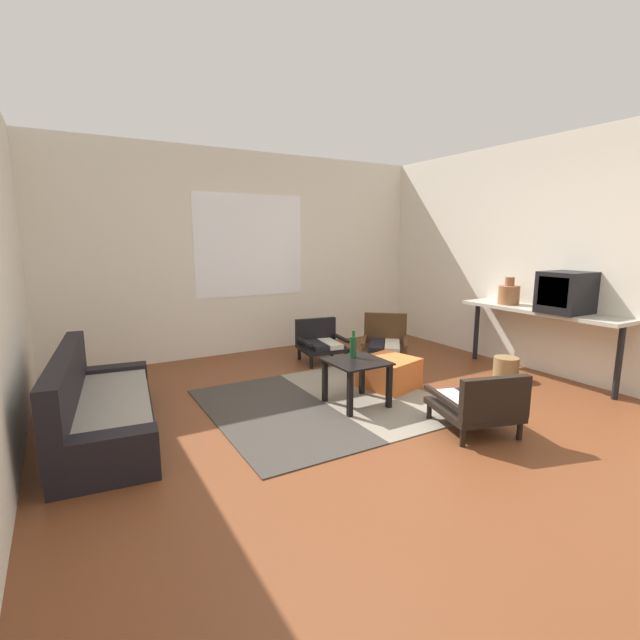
{
  "coord_description": "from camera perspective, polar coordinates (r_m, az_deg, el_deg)",
  "views": [
    {
      "loc": [
        -2.24,
        -2.79,
        1.57
      ],
      "look_at": [
        -0.17,
        0.8,
        0.81
      ],
      "focal_mm": 25.1,
      "sensor_mm": 36.0,
      "label": 1
    }
  ],
  "objects": [
    {
      "name": "console_shelf",
      "position": [
        5.61,
        26.22,
        0.52
      ],
      "size": [
        0.45,
        1.86,
        0.78
      ],
      "color": "#B2AD9E",
      "rests_on": "ground"
    },
    {
      "name": "armchair_striped_foreground",
      "position": [
        3.9,
        19.55,
        -10.08
      ],
      "size": [
        0.73,
        0.76,
        0.53
      ],
      "color": "black",
      "rests_on": "ground"
    },
    {
      "name": "glass_bottle",
      "position": [
        4.3,
        4.28,
        -3.36
      ],
      "size": [
        0.07,
        0.07,
        0.26
      ],
      "color": "#194723",
      "rests_on": "coffee_table"
    },
    {
      "name": "area_rug",
      "position": [
        4.38,
        0.54,
        -10.52
      ],
      "size": [
        2.12,
        2.0,
        0.01
      ],
      "color": "#38332D",
      "rests_on": "ground"
    },
    {
      "name": "ground_plane",
      "position": [
        3.91,
        8.29,
        -13.35
      ],
      "size": [
        7.8,
        7.8,
        0.0
      ],
      "primitive_type": "plane",
      "color": "brown"
    },
    {
      "name": "crt_television",
      "position": [
        5.42,
        28.95,
        3.11
      ],
      "size": [
        0.51,
        0.42,
        0.44
      ],
      "color": "black",
      "rests_on": "console_shelf"
    },
    {
      "name": "clay_vase",
      "position": [
        5.82,
        22.94,
        3.08
      ],
      "size": [
        0.24,
        0.24,
        0.33
      ],
      "color": "#935B38",
      "rests_on": "console_shelf"
    },
    {
      "name": "side_wall_right",
      "position": [
        5.8,
        28.02,
        7.05
      ],
      "size": [
        0.12,
        6.6,
        2.7
      ],
      "primitive_type": "cube",
      "color": "silver",
      "rests_on": "ground"
    },
    {
      "name": "armchair_by_window",
      "position": [
        5.76,
        0.03,
        -2.74
      ],
      "size": [
        0.62,
        0.6,
        0.53
      ],
      "color": "black",
      "rests_on": "ground"
    },
    {
      "name": "ottoman_orange",
      "position": [
        4.81,
        8.76,
        -6.71
      ],
      "size": [
        0.63,
        0.63,
        0.32
      ],
      "primitive_type": "cube",
      "rotation": [
        0.0,
        0.0,
        0.26
      ],
      "color": "#D1662D",
      "rests_on": "ground"
    },
    {
      "name": "wicker_basket",
      "position": [
        5.49,
        22.61,
        -5.67
      ],
      "size": [
        0.27,
        0.27,
        0.25
      ],
      "primitive_type": "cylinder",
      "color": "olive",
      "rests_on": "ground"
    },
    {
      "name": "couch",
      "position": [
        4.06,
        -26.38,
        -10.2
      ],
      "size": [
        0.88,
        1.91,
        0.7
      ],
      "color": "black",
      "rests_on": "ground"
    },
    {
      "name": "coffee_table",
      "position": [
        4.24,
        4.69,
        -6.46
      ],
      "size": [
        0.52,
        0.52,
        0.44
      ],
      "color": "black",
      "rests_on": "ground"
    },
    {
      "name": "armchair_corner",
      "position": [
        5.83,
        8.25,
        -2.68
      ],
      "size": [
        0.83,
        0.85,
        0.59
      ],
      "color": "#472D19",
      "rests_on": "ground"
    },
    {
      "name": "far_wall_with_window",
      "position": [
        6.27,
        -9.06,
        8.3
      ],
      "size": [
        5.6,
        0.13,
        2.7
      ],
      "color": "silver",
      "rests_on": "ground"
    }
  ]
}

